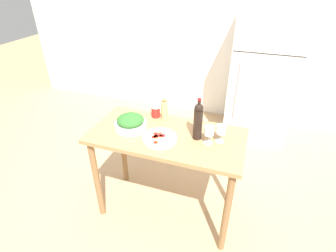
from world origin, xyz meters
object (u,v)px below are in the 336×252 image
wine_bottle (198,120)px  salt_canister (156,111)px  wine_glass_far (221,130)px  pepper_mill (164,108)px  salad_bowl (130,123)px  wine_glass_near (209,132)px  homemade_pizza (160,138)px  refrigerator (263,76)px

wine_bottle → salt_canister: wine_bottle is taller
wine_glass_far → pepper_mill: 0.57m
wine_glass_far → salad_bowl: wine_glass_far is taller
wine_glass_near → wine_glass_far: 0.10m
wine_bottle → wine_glass_near: 0.12m
salad_bowl → homemade_pizza: size_ratio=0.95×
pepper_mill → homemade_pizza: 0.35m
wine_bottle → pepper_mill: bearing=149.5°
pepper_mill → salad_bowl: size_ratio=0.82×
wine_bottle → wine_glass_near: wine_bottle is taller
wine_glass_near → pepper_mill: 0.52m
pepper_mill → salt_canister: 0.11m
refrigerator → pepper_mill: size_ratio=7.76×
refrigerator → pepper_mill: refrigerator is taller
salad_bowl → wine_glass_near: bearing=0.1°
wine_glass_near → refrigerator: bearing=78.3°
homemade_pizza → pepper_mill: bearing=102.9°
salad_bowl → salt_canister: bearing=63.7°
refrigerator → salad_bowl: size_ratio=6.36×
wine_glass_near → homemade_pizza: bearing=-167.1°
homemade_pizza → salt_canister: (-0.17, 0.35, 0.04)m
wine_glass_far → homemade_pizza: (-0.46, -0.14, -0.09)m
wine_glass_near → salt_canister: 0.61m
pepper_mill → salad_bowl: 0.34m
wine_bottle → wine_glass_far: bearing=3.9°
refrigerator → wine_bottle: (-0.47, -1.74, 0.19)m
wine_glass_near → pepper_mill: size_ratio=0.65×
wine_glass_near → pepper_mill: bearing=151.5°
refrigerator → wine_glass_near: bearing=-101.7°
salt_canister → pepper_mill: bearing=-8.5°
wine_glass_far → salt_canister: 0.67m
refrigerator → wine_glass_near: size_ratio=11.85×
refrigerator → salt_canister: refrigerator is taller
pepper_mill → salad_bowl: pepper_mill is taller
salad_bowl → homemade_pizza: (0.30, -0.09, -0.04)m
wine_glass_near → wine_glass_far: size_ratio=1.00×
salad_bowl → wine_bottle: bearing=3.9°
wine_glass_far → pepper_mill: (-0.54, 0.20, 0.00)m
refrigerator → salt_canister: 1.78m
salad_bowl → salt_canister: size_ratio=2.54×
salt_canister → wine_glass_far: bearing=-18.4°
refrigerator → homemade_pizza: refrigerator is taller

